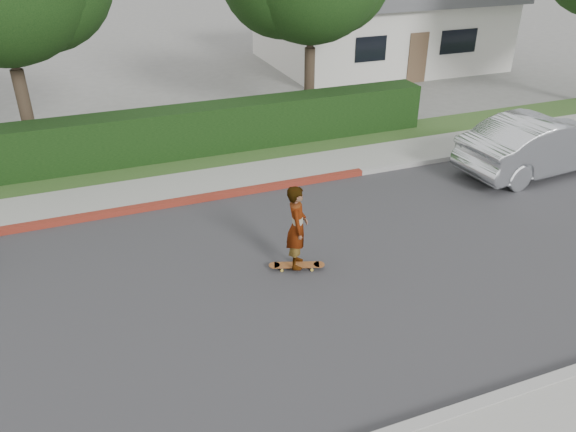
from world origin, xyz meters
name	(u,v)px	position (x,y,z in m)	size (l,w,h in m)	color
ground	(408,254)	(0.00, 0.00, 0.00)	(120.00, 120.00, 0.00)	slate
road	(408,254)	(0.00, 0.00, 0.01)	(60.00, 8.00, 0.01)	#2D2D30
curb_near	(550,381)	(0.00, -4.10, 0.07)	(60.00, 0.20, 0.15)	#9E9E99
curb_far	(328,177)	(0.00, 4.10, 0.07)	(60.00, 0.20, 0.15)	#9E9E99
curb_red_section	(144,208)	(-5.00, 4.10, 0.08)	(12.00, 0.21, 0.15)	maroon
sidewalk_far	(315,166)	(0.00, 5.00, 0.06)	(60.00, 1.60, 0.12)	gray
planting_strip	(295,147)	(0.00, 6.60, 0.05)	(60.00, 1.60, 0.10)	#2D4C1E
hedge	(194,132)	(-3.00, 7.20, 0.75)	(15.00, 1.00, 1.50)	black
house	(377,18)	(8.00, 16.00, 2.10)	(10.60, 8.60, 4.30)	beige
skateboard	(297,265)	(-2.46, 0.32, 0.10)	(1.16, 0.59, 0.11)	gold
skateboarder	(297,227)	(-2.46, 0.32, 1.00)	(0.65, 0.42, 1.78)	white
car_silver	(541,144)	(5.78, 2.54, 0.81)	(1.71, 4.91, 1.62)	silver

